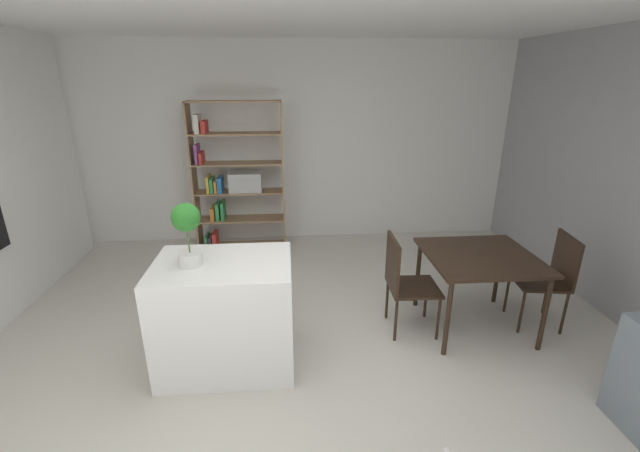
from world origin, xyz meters
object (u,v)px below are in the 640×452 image
(potted_plant_on_island, at_px, (187,228))
(open_bookshelf, at_px, (234,181))
(kitchen_island, at_px, (226,314))
(dining_chair_island_side, at_px, (403,278))
(dining_table, at_px, (480,262))
(dining_chair_window_side, at_px, (551,273))

(potted_plant_on_island, distance_m, open_bookshelf, 2.63)
(kitchen_island, height_order, dining_chair_island_side, dining_chair_island_side)
(dining_table, height_order, dining_chair_island_side, dining_chair_island_side)
(open_bookshelf, distance_m, dining_chair_island_side, 2.88)
(dining_chair_window_side, bearing_deg, kitchen_island, -75.29)
(kitchen_island, xyz_separation_m, potted_plant_on_island, (-0.23, -0.03, 0.77))
(dining_table, distance_m, dining_chair_window_side, 0.73)
(dining_table, relative_size, dining_chair_window_side, 1.07)
(dining_chair_island_side, bearing_deg, dining_chair_window_side, -89.14)
(kitchen_island, bearing_deg, dining_chair_island_side, 12.91)
(potted_plant_on_island, distance_m, dining_chair_island_side, 1.98)
(dining_table, bearing_deg, kitchen_island, -171.12)
(potted_plant_on_island, height_order, dining_table, potted_plant_on_island)
(dining_chair_island_side, bearing_deg, dining_table, -88.67)
(potted_plant_on_island, relative_size, dining_chair_island_side, 0.53)
(dining_chair_window_side, bearing_deg, potted_plant_on_island, -75.23)
(kitchen_island, height_order, dining_table, kitchen_island)
(potted_plant_on_island, bearing_deg, open_bookshelf, 89.25)
(kitchen_island, distance_m, dining_chair_window_side, 3.05)
(kitchen_island, bearing_deg, dining_table, 8.88)
(open_bookshelf, bearing_deg, dining_chair_island_side, -51.25)
(dining_table, xyz_separation_m, dining_chair_island_side, (-0.72, 0.00, -0.13))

